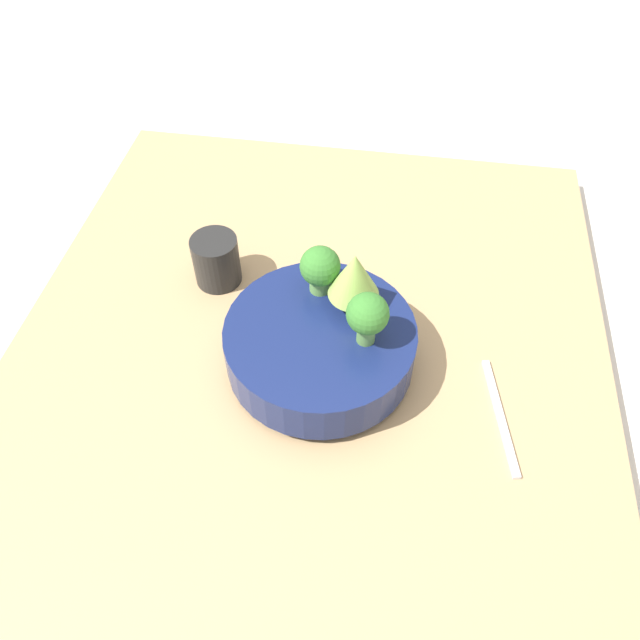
# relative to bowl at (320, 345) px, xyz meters

# --- Properties ---
(ground_plane) EXTENTS (6.00, 6.00, 0.00)m
(ground_plane) POSITION_rel_bowl_xyz_m (-0.01, 0.02, -0.09)
(ground_plane) COLOR silver
(table) EXTENTS (1.08, 0.87, 0.05)m
(table) POSITION_rel_bowl_xyz_m (-0.01, 0.02, -0.07)
(table) COLOR tan
(table) RESTS_ON ground_plane
(bowl) EXTENTS (0.26, 0.26, 0.08)m
(bowl) POSITION_rel_bowl_xyz_m (0.00, 0.00, 0.00)
(bowl) COLOR navy
(bowl) RESTS_ON table
(broccoli_floret_right) EXTENTS (0.06, 0.06, 0.07)m
(broccoli_floret_right) POSITION_rel_bowl_xyz_m (0.07, 0.01, 0.07)
(broccoli_floret_right) COLOR #6BA34C
(broccoli_floret_right) RESTS_ON bowl
(romanesco_piece_near) EXTENTS (0.07, 0.07, 0.09)m
(romanesco_piece_near) POSITION_rel_bowl_xyz_m (0.05, -0.04, 0.09)
(romanesco_piece_near) COLOR #609347
(romanesco_piece_near) RESTS_ON bowl
(broccoli_floret_front) EXTENTS (0.06, 0.06, 0.08)m
(broccoli_floret_front) POSITION_rel_bowl_xyz_m (-0.01, -0.06, 0.08)
(broccoli_floret_front) COLOR #609347
(broccoli_floret_front) RESTS_ON bowl
(cup) EXTENTS (0.07, 0.07, 0.08)m
(cup) POSITION_rel_bowl_xyz_m (0.14, 0.19, -0.00)
(cup) COLOR black
(cup) RESTS_ON table
(fork) EXTENTS (0.18, 0.05, 0.01)m
(fork) POSITION_rel_bowl_xyz_m (-0.05, -0.25, -0.04)
(fork) COLOR silver
(fork) RESTS_ON table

